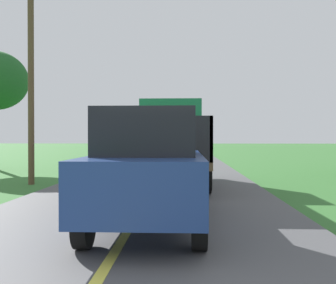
{
  "coord_description": "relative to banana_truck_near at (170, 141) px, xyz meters",
  "views": [
    {
      "loc": [
        0.91,
        -1.27,
        1.57
      ],
      "look_at": [
        0.27,
        13.22,
        1.4
      ],
      "focal_mm": 41.34,
      "sensor_mm": 36.0,
      "label": 1
    }
  ],
  "objects": [
    {
      "name": "utility_pole_roadside",
      "position": [
        -4.63,
        -0.08,
        2.29
      ],
      "size": [
        2.53,
        0.2,
        6.81
      ],
      "color": "brown",
      "rests_on": "ground"
    },
    {
      "name": "following_car",
      "position": [
        -0.08,
        -6.44,
        -0.4
      ],
      "size": [
        1.74,
        4.1,
        1.92
      ],
      "color": "navy",
      "rests_on": "road_surface"
    },
    {
      "name": "banana_truck_near",
      "position": [
        0.0,
        0.0,
        0.0
      ],
      "size": [
        2.38,
        5.82,
        2.8
      ],
      "color": "#2D2D30",
      "rests_on": "road_surface"
    }
  ]
}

